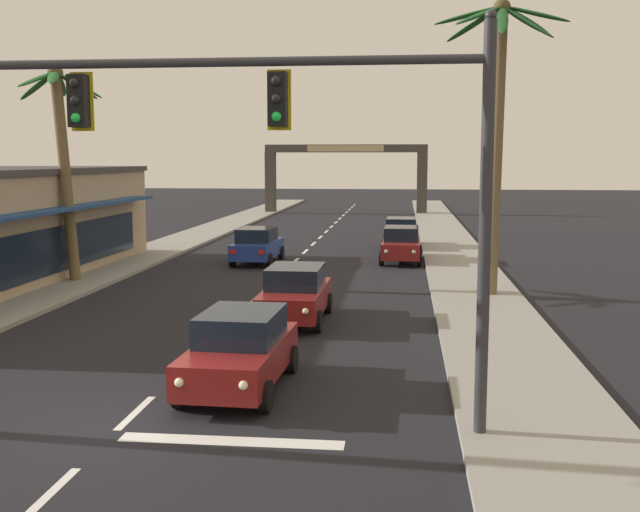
# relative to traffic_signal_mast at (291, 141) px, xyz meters

# --- Properties ---
(ground_plane) EXTENTS (220.00, 220.00, 0.00)m
(ground_plane) POSITION_rel_traffic_signal_mast_xyz_m (-3.21, 0.03, -5.24)
(ground_plane) COLOR black
(sidewalk_right) EXTENTS (3.20, 110.00, 0.14)m
(sidewalk_right) POSITION_rel_traffic_signal_mast_xyz_m (4.59, 20.03, -5.17)
(sidewalk_right) COLOR gray
(sidewalk_right) RESTS_ON ground
(sidewalk_left) EXTENTS (3.20, 110.00, 0.14)m
(sidewalk_left) POSITION_rel_traffic_signal_mast_xyz_m (-11.01, 20.03, -5.17)
(sidewalk_left) COLOR gray
(sidewalk_left) RESTS_ON ground
(lane_markings) EXTENTS (4.28, 87.98, 0.01)m
(lane_markings) POSITION_rel_traffic_signal_mast_xyz_m (-2.80, 20.25, -5.23)
(lane_markings) COLOR silver
(lane_markings) RESTS_ON ground
(traffic_signal_mast) EXTENTS (10.97, 0.41, 7.38)m
(traffic_signal_mast) POSITION_rel_traffic_signal_mast_xyz_m (0.00, 0.00, 0.00)
(traffic_signal_mast) COLOR #2D2D33
(traffic_signal_mast) RESTS_ON ground
(sedan_lead_at_stop_bar) EXTENTS (2.07, 4.50, 1.68)m
(sedan_lead_at_stop_bar) POSITION_rel_traffic_signal_mast_xyz_m (-1.49, 2.51, -4.38)
(sedan_lead_at_stop_bar) COLOR maroon
(sedan_lead_at_stop_bar) RESTS_ON ground
(sedan_third_in_queue) EXTENTS (1.98, 4.46, 1.68)m
(sedan_third_in_queue) POSITION_rel_traffic_signal_mast_xyz_m (-1.29, 9.47, -4.38)
(sedan_third_in_queue) COLOR maroon
(sedan_third_in_queue) RESTS_ON ground
(sedan_oncoming_far) EXTENTS (2.06, 4.49, 1.68)m
(sedan_oncoming_far) POSITION_rel_traffic_signal_mast_xyz_m (-4.90, 22.22, -4.38)
(sedan_oncoming_far) COLOR navy
(sedan_oncoming_far) RESTS_ON ground
(sedan_parked_nearest_kerb) EXTENTS (2.02, 4.48, 1.68)m
(sedan_parked_nearest_kerb) POSITION_rel_traffic_signal_mast_xyz_m (1.89, 23.33, -4.38)
(sedan_parked_nearest_kerb) COLOR maroon
(sedan_parked_nearest_kerb) RESTS_ON ground
(sedan_parked_mid_kerb) EXTENTS (2.03, 4.48, 1.68)m
(sedan_parked_mid_kerb) POSITION_rel_traffic_signal_mast_xyz_m (1.86, 28.86, -4.38)
(sedan_parked_mid_kerb) COLOR #4C515B
(sedan_parked_mid_kerb) RESTS_ON ground
(palm_left_second) EXTENTS (3.51, 3.71, 8.50)m
(palm_left_second) POSITION_rel_traffic_signal_mast_xyz_m (-11.29, 15.60, 0.24)
(palm_left_second) COLOR brown
(palm_left_second) RESTS_ON ground
(palm_right_second) EXTENTS (4.57, 4.32, 10.33)m
(palm_right_second) POSITION_rel_traffic_signal_mast_xyz_m (5.16, 14.14, 1.65)
(palm_right_second) COLOR brown
(palm_right_second) RESTS_ON ground
(town_gateway_arch) EXTENTS (14.48, 0.90, 6.14)m
(town_gateway_arch) POSITION_rel_traffic_signal_mast_xyz_m (-3.21, 55.30, -1.23)
(town_gateway_arch) COLOR #423D38
(town_gateway_arch) RESTS_ON ground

